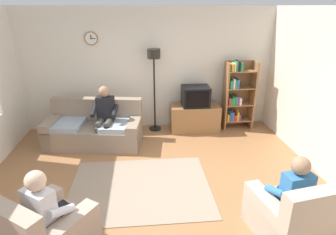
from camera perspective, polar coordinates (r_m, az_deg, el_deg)
ground_plane at (r=4.57m, az=-2.45°, el=-14.43°), size 12.00×12.00×0.00m
back_wall_assembly at (r=6.49m, az=-3.93°, el=9.73°), size 6.20×0.17×2.70m
couch at (r=6.00m, az=-14.65°, el=-2.41°), size 2.00×1.13×0.90m
tv_stand at (r=6.51m, az=5.39°, el=0.03°), size 1.10×0.56×0.60m
tv at (r=6.31m, az=5.59°, el=4.33°), size 0.60×0.49×0.44m
bookshelf at (r=6.65m, az=13.72°, el=4.56°), size 0.68×0.36×1.58m
floor_lamp at (r=6.17m, az=-2.86°, el=10.06°), size 0.28×0.28×1.85m
armchair_near_window at (r=3.70m, az=-23.46°, el=-20.99°), size 1.16×1.18×0.90m
armchair_near_bookshelf at (r=3.95m, az=23.61°, el=-17.91°), size 0.94×1.01×0.90m
area_rug at (r=4.63m, az=-5.61°, el=-13.90°), size 2.20×1.70×0.01m
person_on_couch at (r=5.72m, az=-12.70°, el=0.75°), size 0.55×0.57×1.24m
person_in_left_armchair at (r=3.54m, az=-23.08°, el=-16.47°), size 0.61×0.64×1.12m
person_in_right_armchair at (r=3.82m, az=23.50°, el=-13.48°), size 0.56×0.58×1.12m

